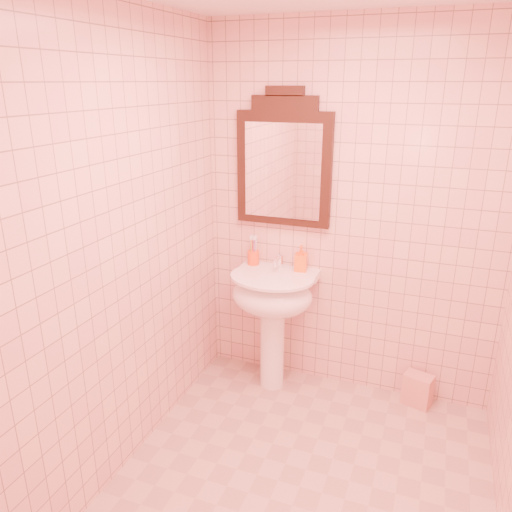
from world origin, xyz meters
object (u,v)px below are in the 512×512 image
at_px(mirror, 284,163).
at_px(toothbrush_cup, 253,257).
at_px(soap_dispenser, 301,258).
at_px(towel, 418,390).
at_px(pedestal_sink, 272,302).

distance_m(mirror, toothbrush_cup, 0.71).
relative_size(mirror, toothbrush_cup, 4.77).
distance_m(soap_dispenser, towel, 1.20).
relative_size(soap_dispenser, towel, 0.81).
bearing_deg(towel, pedestal_sink, -172.43).
bearing_deg(pedestal_sink, towel, 7.57).
bearing_deg(soap_dispenser, pedestal_sink, -143.67).
xyz_separation_m(pedestal_sink, mirror, (0.00, 0.20, 0.93)).
xyz_separation_m(pedestal_sink, towel, (1.01, 0.13, -0.55)).
xyz_separation_m(pedestal_sink, toothbrush_cup, (-0.20, 0.15, 0.26)).
xyz_separation_m(mirror, toothbrush_cup, (-0.20, -0.05, -0.67)).
xyz_separation_m(mirror, soap_dispenser, (0.15, -0.05, -0.64)).
bearing_deg(mirror, toothbrush_cup, -166.85).
relative_size(pedestal_sink, mirror, 0.95).
height_order(mirror, towel, mirror).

